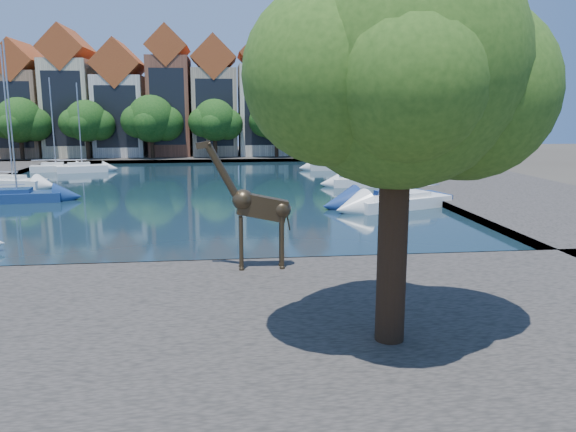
% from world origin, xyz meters
% --- Properties ---
extents(ground, '(160.00, 160.00, 0.00)m').
position_xyz_m(ground, '(0.00, 0.00, 0.00)').
color(ground, '#38332B').
rests_on(ground, ground).
extents(water_basin, '(38.00, 50.00, 0.08)m').
position_xyz_m(water_basin, '(0.00, 24.00, 0.04)').
color(water_basin, black).
rests_on(water_basin, ground).
extents(near_quay, '(50.00, 14.00, 0.50)m').
position_xyz_m(near_quay, '(0.00, -7.00, 0.25)').
color(near_quay, '#443F3B').
rests_on(near_quay, ground).
extents(far_quay, '(60.00, 16.00, 0.50)m').
position_xyz_m(far_quay, '(0.00, 56.00, 0.25)').
color(far_quay, '#443F3B').
rests_on(far_quay, ground).
extents(right_quay, '(14.00, 52.00, 0.50)m').
position_xyz_m(right_quay, '(25.00, 24.00, 0.25)').
color(right_quay, '#443F3B').
rests_on(right_quay, ground).
extents(plane_tree, '(8.32, 6.40, 10.62)m').
position_xyz_m(plane_tree, '(7.62, -9.01, 7.67)').
color(plane_tree, '#332114').
rests_on(plane_tree, near_quay).
extents(townhouse_west_end, '(5.44, 9.18, 14.93)m').
position_xyz_m(townhouse_west_end, '(-23.00, 55.99, 7.36)').
color(townhouse_west_end, '#916C4F').
rests_on(townhouse_west_end, far_quay).
extents(townhouse_west_mid, '(5.94, 9.18, 16.79)m').
position_xyz_m(townhouse_west_mid, '(-17.00, 55.99, 8.23)').
color(townhouse_west_mid, beige).
rests_on(townhouse_west_mid, far_quay).
extents(townhouse_west_inner, '(6.43, 9.18, 15.15)m').
position_xyz_m(townhouse_west_inner, '(-10.50, 55.99, 7.35)').
color(townhouse_west_inner, beige).
rests_on(townhouse_west_inner, far_quay).
extents(townhouse_center, '(5.44, 9.18, 16.93)m').
position_xyz_m(townhouse_center, '(-4.00, 55.99, 8.36)').
color(townhouse_center, brown).
rests_on(townhouse_center, far_quay).
extents(townhouse_east_inner, '(5.94, 9.18, 15.79)m').
position_xyz_m(townhouse_east_inner, '(2.00, 55.99, 7.73)').
color(townhouse_east_inner, tan).
rests_on(townhouse_east_inner, far_quay).
extents(townhouse_east_mid, '(6.43, 9.18, 16.65)m').
position_xyz_m(townhouse_east_mid, '(8.50, 55.99, 8.10)').
color(townhouse_east_mid, beige).
rests_on(townhouse_east_mid, far_quay).
extents(townhouse_east_end, '(5.44, 9.18, 14.43)m').
position_xyz_m(townhouse_east_end, '(15.00, 55.99, 7.11)').
color(townhouse_east_end, brown).
rests_on(townhouse_east_end, far_quay).
extents(far_tree_far_west, '(7.28, 5.60, 7.68)m').
position_xyz_m(far_tree_far_west, '(-21.90, 50.49, 5.18)').
color(far_tree_far_west, '#332114').
rests_on(far_tree_far_west, far_quay).
extents(far_tree_west, '(6.76, 5.20, 7.36)m').
position_xyz_m(far_tree_west, '(-13.91, 50.49, 5.08)').
color(far_tree_west, '#332114').
rests_on(far_tree_west, far_quay).
extents(far_tree_mid_west, '(7.80, 6.00, 8.00)m').
position_xyz_m(far_tree_mid_west, '(-5.89, 50.49, 5.29)').
color(far_tree_mid_west, '#332114').
rests_on(far_tree_mid_west, far_quay).
extents(far_tree_mid_east, '(7.02, 5.40, 7.52)m').
position_xyz_m(far_tree_mid_east, '(2.10, 50.49, 5.13)').
color(far_tree_mid_east, '#332114').
rests_on(far_tree_mid_east, far_quay).
extents(far_tree_east, '(7.54, 5.80, 7.84)m').
position_xyz_m(far_tree_east, '(10.11, 50.49, 5.24)').
color(far_tree_east, '#332114').
rests_on(far_tree_east, far_quay).
extents(far_tree_far_east, '(6.76, 5.20, 7.36)m').
position_xyz_m(far_tree_far_east, '(18.09, 50.49, 5.08)').
color(far_tree_far_east, '#332114').
rests_on(far_tree_far_east, far_quay).
extents(giraffe_statue, '(3.56, 0.61, 5.10)m').
position_xyz_m(giraffe_statue, '(4.24, -1.50, 3.01)').
color(giraffe_statue, '#372B1B').
rests_on(giraffe_statue, near_quay).
extents(sailboat_left_b, '(6.38, 2.86, 11.40)m').
position_xyz_m(sailboat_left_b, '(-12.00, 19.27, 0.62)').
color(sailboat_left_b, navy).
rests_on(sailboat_left_b, water_basin).
extents(sailboat_left_c, '(5.96, 3.60, 11.88)m').
position_xyz_m(sailboat_left_c, '(-15.00, 27.05, 0.68)').
color(sailboat_left_c, white).
rests_on(sailboat_left_c, water_basin).
extents(sailboat_left_d, '(5.35, 2.80, 9.91)m').
position_xyz_m(sailboat_left_d, '(-15.00, 39.77, 0.63)').
color(sailboat_left_d, white).
rests_on(sailboat_left_d, water_basin).
extents(sailboat_left_e, '(5.41, 3.18, 9.36)m').
position_xyz_m(sailboat_left_e, '(-12.00, 38.70, 0.66)').
color(sailboat_left_e, white).
rests_on(sailboat_left_e, water_basin).
extents(sailboat_right_a, '(7.63, 5.04, 10.44)m').
position_xyz_m(sailboat_right_a, '(15.00, 13.63, 0.65)').
color(sailboat_right_a, white).
rests_on(sailboat_right_a, water_basin).
extents(sailboat_right_b, '(8.19, 4.52, 11.47)m').
position_xyz_m(sailboat_right_b, '(15.00, 14.67, 0.62)').
color(sailboat_right_b, navy).
rests_on(sailboat_right_b, water_basin).
extents(sailboat_right_c, '(5.20, 2.15, 10.58)m').
position_xyz_m(sailboat_right_c, '(15.00, 24.39, 0.65)').
color(sailboat_right_c, white).
rests_on(sailboat_right_c, water_basin).
extents(sailboat_right_d, '(5.33, 2.14, 10.00)m').
position_xyz_m(sailboat_right_d, '(15.00, 38.05, 0.67)').
color(sailboat_right_d, silver).
rests_on(sailboat_right_d, water_basin).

